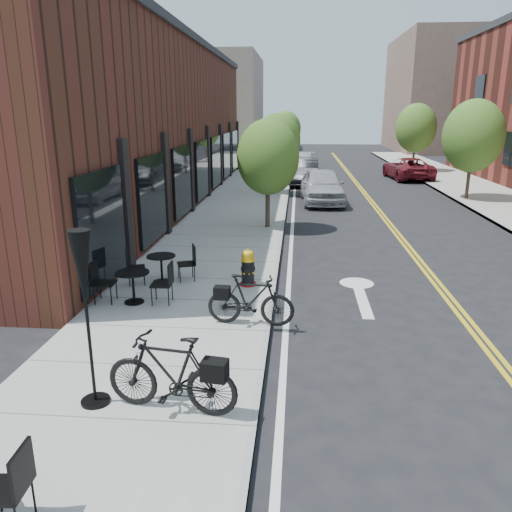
{
  "coord_description": "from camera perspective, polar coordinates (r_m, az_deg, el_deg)",
  "views": [
    {
      "loc": [
        0.47,
        -8.71,
        4.13
      ],
      "look_at": [
        -0.44,
        2.07,
        1.0
      ],
      "focal_mm": 35.0,
      "sensor_mm": 36.0,
      "label": 1
    }
  ],
  "objects": [
    {
      "name": "parked_car_b",
      "position": [
        29.99,
        5.49,
        9.64
      ],
      "size": [
        1.68,
        4.73,
        1.56
      ],
      "primitive_type": "imported",
      "rotation": [
        0.0,
        0.0,
        -0.01
      ],
      "color": "black",
      "rests_on": "ground"
    },
    {
      "name": "tree_near_c",
      "position": [
        33.77,
        3.07,
        13.39
      ],
      "size": [
        2.1,
        2.1,
        3.67
      ],
      "color": "#382B1E",
      "rests_on": "sidewalk_near"
    },
    {
      "name": "patio_umbrella",
      "position": [
        7.05,
        -19.1,
        -2.86
      ],
      "size": [
        0.41,
        0.41,
        2.54
      ],
      "color": "black",
      "rests_on": "sidewalk_near"
    },
    {
      "name": "tree_near_d",
      "position": [
        41.75,
        3.45,
        14.27
      ],
      "size": [
        2.4,
        2.4,
        4.11
      ],
      "color": "#382B1E",
      "rests_on": "sidewalk_near"
    },
    {
      "name": "parked_car_c",
      "position": [
        36.83,
        5.4,
        10.62
      ],
      "size": [
        2.1,
        4.52,
        1.28
      ],
      "primitive_type": "imported",
      "rotation": [
        0.0,
        0.0,
        -0.07
      ],
      "color": "silver",
      "rests_on": "ground"
    },
    {
      "name": "tree_far_c",
      "position": [
        37.62,
        17.82,
        13.76
      ],
      "size": [
        2.8,
        2.8,
        4.62
      ],
      "color": "#382B1E",
      "rests_on": "sidewalk_far"
    },
    {
      "name": "sidewalk_near",
      "position": [
        19.31,
        -2.66,
        3.95
      ],
      "size": [
        4.0,
        70.0,
        0.12
      ],
      "primitive_type": "cube",
      "color": "#9E9B93",
      "rests_on": "ground"
    },
    {
      "name": "parked_car_a",
      "position": [
        23.84,
        7.55,
        7.97
      ],
      "size": [
        2.13,
        4.79,
        1.6
      ],
      "primitive_type": "imported",
      "rotation": [
        0.0,
        0.0,
        0.05
      ],
      "color": "#AAACB2",
      "rests_on": "ground"
    },
    {
      "name": "bicycle_right",
      "position": [
        9.67,
        -0.62,
        -5.06
      ],
      "size": [
        1.73,
        0.59,
        1.02
      ],
      "primitive_type": "imported",
      "rotation": [
        0.0,
        0.0,
        1.5
      ],
      "color": "black",
      "rests_on": "sidewalk_near"
    },
    {
      "name": "tree_near_b",
      "position": [
        25.77,
        2.49,
        12.97
      ],
      "size": [
        2.3,
        2.3,
        3.98
      ],
      "color": "#382B1E",
      "rests_on": "sidewalk_near"
    },
    {
      "name": "bicycle_left",
      "position": [
        7.1,
        -9.67,
        -13.11
      ],
      "size": [
        1.96,
        0.82,
        1.14
      ],
      "primitive_type": "imported",
      "rotation": [
        0.0,
        0.0,
        -1.72
      ],
      "color": "black",
      "rests_on": "sidewalk_near"
    },
    {
      "name": "tree_far_b",
      "position": [
        26.04,
        23.59,
        12.47
      ],
      "size": [
        2.8,
        2.8,
        4.62
      ],
      "color": "#382B1E",
      "rests_on": "sidewalk_far"
    },
    {
      "name": "bg_building_right",
      "position": [
        60.76,
        20.55,
        16.93
      ],
      "size": [
        10.0,
        16.0,
        12.0
      ],
      "primitive_type": "cube",
      "color": "brown",
      "rests_on": "ground"
    },
    {
      "name": "fire_hydrant",
      "position": [
        11.91,
        -0.93,
        -1.38
      ],
      "size": [
        0.48,
        0.48,
        0.9
      ],
      "rotation": [
        0.0,
        0.0,
        0.25
      ],
      "color": "maroon",
      "rests_on": "sidewalk_near"
    },
    {
      "name": "ground",
      "position": [
        9.65,
        1.57,
        -9.2
      ],
      "size": [
        120.0,
        120.0,
        0.0
      ],
      "primitive_type": "plane",
      "color": "black",
      "rests_on": "ground"
    },
    {
      "name": "building_near",
      "position": [
        23.77,
        -12.64,
        14.24
      ],
      "size": [
        5.0,
        28.0,
        7.0
      ],
      "primitive_type": "cube",
      "color": "#402114",
      "rests_on": "ground"
    },
    {
      "name": "bg_building_left",
      "position": [
        57.35,
        -3.85,
        16.97
      ],
      "size": [
        8.0,
        14.0,
        10.0
      ],
      "primitive_type": "cube",
      "color": "#726656",
      "rests_on": "ground"
    },
    {
      "name": "bistro_set_b",
      "position": [
        12.33,
        -10.76,
        -0.99
      ],
      "size": [
        1.66,
        0.93,
        0.88
      ],
      "rotation": [
        0.0,
        0.0,
        0.34
      ],
      "color": "black",
      "rests_on": "sidewalk_near"
    },
    {
      "name": "bistro_set_c",
      "position": [
        11.12,
        -13.88,
        -2.98
      ],
      "size": [
        1.69,
        0.75,
        0.91
      ],
      "rotation": [
        0.0,
        0.0,
        0.03
      ],
      "color": "black",
      "rests_on": "sidewalk_near"
    },
    {
      "name": "tree_near_a",
      "position": [
        17.81,
        1.37,
        11.22
      ],
      "size": [
        2.2,
        2.2,
        3.81
      ],
      "color": "#382B1E",
      "rests_on": "sidewalk_near"
    },
    {
      "name": "parked_car_far",
      "position": [
        33.58,
        16.94,
        9.56
      ],
      "size": [
        2.72,
        5.11,
        1.37
      ],
      "primitive_type": "imported",
      "rotation": [
        0.0,
        0.0,
        3.24
      ],
      "color": "maroon",
      "rests_on": "ground"
    }
  ]
}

